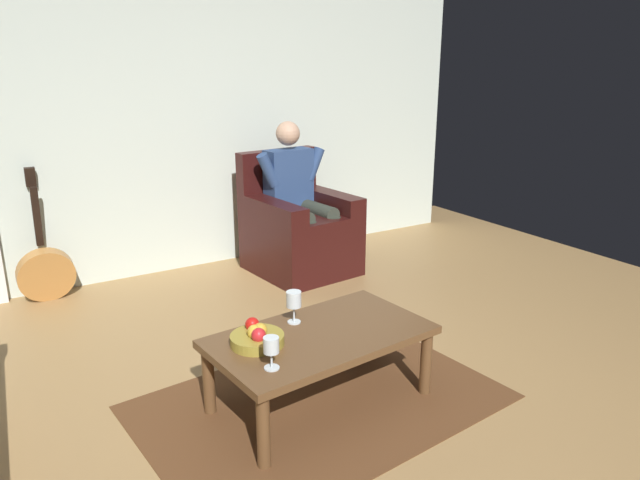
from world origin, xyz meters
TOP-DOWN VIEW (x-y plane):
  - ground_plane at (0.00, 0.00)m, footprint 6.82×6.82m
  - wall_back at (0.00, -2.87)m, footprint 5.71×0.06m
  - rug at (0.02, -0.45)m, footprint 1.91×1.38m
  - armchair at (-0.87, -2.28)m, footprint 0.81×0.87m
  - person_seated at (-0.87, -2.28)m, footprint 0.66×0.63m
  - coffee_table at (0.02, -0.45)m, footprint 1.15×0.72m
  - guitar at (1.03, -2.67)m, footprint 0.40×0.25m
  - wine_glass_near at (0.39, -0.26)m, footprint 0.07×0.07m
  - wine_glass_far at (0.08, -0.63)m, footprint 0.08×0.08m
  - fruit_bowl at (0.35, -0.51)m, footprint 0.26×0.26m

SIDE VIEW (x-z plane):
  - ground_plane at x=0.00m, z-range 0.00..0.00m
  - rug at x=0.02m, z-range 0.00..0.01m
  - guitar at x=1.03m, z-range -0.26..0.72m
  - armchair at x=-0.87m, z-range -0.15..0.83m
  - coffee_table at x=0.02m, z-range 0.15..0.54m
  - fruit_bowl at x=0.35m, z-range 0.38..0.49m
  - wine_glass_near at x=0.39m, z-range 0.42..0.57m
  - wine_glass_far at x=0.08m, z-range 0.43..0.60m
  - person_seated at x=-0.87m, z-range 0.05..1.28m
  - wall_back at x=0.00m, z-range 0.00..2.73m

